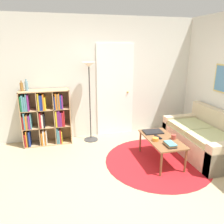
{
  "coord_description": "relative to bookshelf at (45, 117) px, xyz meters",
  "views": [
    {
      "loc": [
        -1.06,
        -2.39,
        2.01
      ],
      "look_at": [
        -0.12,
        1.26,
        0.85
      ],
      "focal_mm": 35.0,
      "sensor_mm": 36.0,
      "label": 1
    }
  ],
  "objects": [
    {
      "name": "ground_plane",
      "position": [
        1.33,
        -2.09,
        -0.58
      ],
      "size": [
        14.0,
        14.0,
        0.0
      ],
      "primitive_type": "plane",
      "color": "tan"
    },
    {
      "name": "wall_back",
      "position": [
        1.34,
        0.22,
        0.71
      ],
      "size": [
        7.04,
        0.11,
        2.6
      ],
      "color": "silver",
      "rests_on": "ground_plane"
    },
    {
      "name": "wall_right",
      "position": [
        3.38,
        -0.95,
        0.72
      ],
      "size": [
        0.08,
        5.28,
        2.6
      ],
      "color": "silver",
      "rests_on": "ground_plane"
    },
    {
      "name": "rug",
      "position": [
        1.96,
        -1.28,
        -0.58
      ],
      "size": [
        1.89,
        1.89,
        0.01
      ],
      "color": "#B2191E",
      "rests_on": "ground_plane"
    },
    {
      "name": "bookshelf",
      "position": [
        0.0,
        0.0,
        0.0
      ],
      "size": [
        0.97,
        0.34,
        1.15
      ],
      "color": "tan",
      "rests_on": "ground_plane"
    },
    {
      "name": "floor_lamp",
      "position": [
        0.93,
        -0.07,
        0.74
      ],
      "size": [
        0.3,
        0.3,
        1.69
      ],
      "color": "#333333",
      "rests_on": "ground_plane"
    },
    {
      "name": "couch",
      "position": [
        2.97,
        -1.21,
        -0.3
      ],
      "size": [
        0.86,
        1.59,
        0.82
      ],
      "color": "#CCB793",
      "rests_on": "ground_plane"
    },
    {
      "name": "coffee_table",
      "position": [
        2.0,
        -1.29,
        -0.19
      ],
      "size": [
        0.51,
        0.97,
        0.44
      ],
      "color": "brown",
      "rests_on": "ground_plane"
    },
    {
      "name": "laptop",
      "position": [
        1.97,
        -0.99,
        -0.13
      ],
      "size": [
        0.36,
        0.26,
        0.02
      ],
      "color": "black",
      "rests_on": "coffee_table"
    },
    {
      "name": "bowl",
      "position": [
        1.85,
        -1.35,
        -0.11
      ],
      "size": [
        0.11,
        0.11,
        0.05
      ],
      "color": "orange",
      "rests_on": "coffee_table"
    },
    {
      "name": "book_stack_on_table",
      "position": [
        1.99,
        -1.6,
        -0.11
      ],
      "size": [
        0.15,
        0.24,
        0.06
      ],
      "color": "black",
      "rests_on": "coffee_table"
    },
    {
      "name": "cup",
      "position": [
        2.19,
        -1.36,
        -0.1
      ],
      "size": [
        0.08,
        0.08,
        0.08
      ],
      "color": "#A33D33",
      "rests_on": "coffee_table"
    },
    {
      "name": "remote",
      "position": [
        1.96,
        -1.24,
        -0.13
      ],
      "size": [
        0.07,
        0.18,
        0.02
      ],
      "color": "black",
      "rests_on": "coffee_table"
    },
    {
      "name": "bottle_left",
      "position": [
        -0.38,
        -0.01,
        0.66
      ],
      "size": [
        0.06,
        0.06,
        0.2
      ],
      "color": "olive",
      "rests_on": "bookshelf"
    },
    {
      "name": "bottle_middle",
      "position": [
        -0.28,
        -0.01,
        0.67
      ],
      "size": [
        0.06,
        0.06,
        0.23
      ],
      "color": "#6B93A3",
      "rests_on": "bookshelf"
    }
  ]
}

